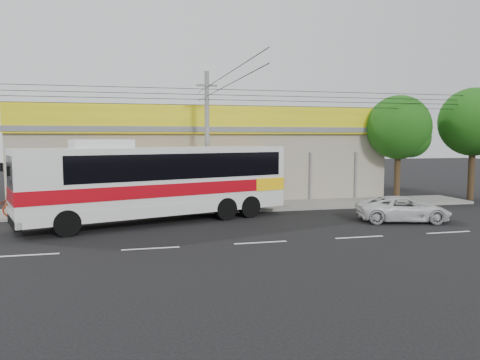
% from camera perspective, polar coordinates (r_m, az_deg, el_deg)
% --- Properties ---
extents(ground, '(120.00, 120.00, 0.00)m').
position_cam_1_polar(ground, '(19.79, 0.52, -6.09)').
color(ground, black).
rests_on(ground, ground).
extents(sidewalk, '(30.00, 3.20, 0.15)m').
position_cam_1_polar(sidewalk, '(25.56, -2.74, -3.37)').
color(sidewalk, gray).
rests_on(sidewalk, ground).
extents(lane_markings, '(50.00, 0.12, 0.01)m').
position_cam_1_polar(lane_markings, '(17.43, 2.53, -7.64)').
color(lane_markings, silver).
rests_on(lane_markings, ground).
extents(storefront_building, '(22.60, 9.20, 5.70)m').
position_cam_1_polar(storefront_building, '(30.78, -4.70, 2.23)').
color(storefront_building, gray).
rests_on(storefront_building, ground).
extents(coach_bus, '(12.53, 6.28, 3.80)m').
position_cam_1_polar(coach_bus, '(21.74, -9.40, 0.26)').
color(coach_bus, silver).
rests_on(coach_bus, ground).
extents(motorbike_dark, '(1.71, 0.76, 1.00)m').
position_cam_1_polar(motorbike_dark, '(24.56, -17.72, -2.61)').
color(motorbike_dark, black).
rests_on(motorbike_dark, sidewalk).
extents(white_car, '(4.54, 2.90, 1.17)m').
position_cam_1_polar(white_car, '(22.94, 19.28, -3.35)').
color(white_car, silver).
rests_on(white_car, ground).
extents(utility_pole, '(34.00, 14.00, 7.30)m').
position_cam_1_polar(utility_pole, '(24.67, -4.07, 10.16)').
color(utility_pole, '#5F5F5D').
rests_on(utility_pole, ground).
extents(tree_near, '(3.89, 3.89, 6.45)m').
position_cam_1_polar(tree_near, '(30.28, 19.03, 5.83)').
color(tree_near, '#301E13').
rests_on(tree_near, ground).
extents(tree_far, '(4.19, 4.19, 6.94)m').
position_cam_1_polar(tree_far, '(32.39, 26.83, 6.08)').
color(tree_far, '#301E13').
rests_on(tree_far, ground).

